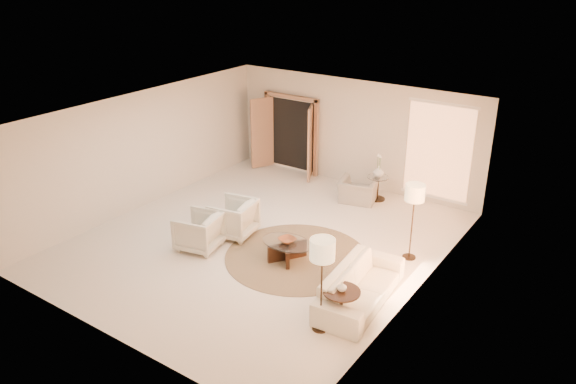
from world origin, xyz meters
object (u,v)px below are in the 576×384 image
Objects in this scene: side_table at (378,186)px; floor_lamp_far at (322,254)px; armchair_right at (199,230)px; end_table at (341,300)px; accent_chair at (358,187)px; floor_lamp_near at (415,196)px; armchair_left at (233,216)px; sofa at (360,286)px; bowl at (287,240)px; end_vase at (342,287)px; coffee_table at (287,249)px; side_vase at (379,172)px.

floor_lamp_far is at bearing -73.34° from side_table.
end_table is (3.70, -0.54, -0.02)m from armchair_right.
accent_chair reaches higher than end_table.
armchair_right is 4.44m from floor_lamp_near.
armchair_left reaches higher than side_table.
accent_chair is at bearing -130.91° from side_table.
sofa is 2.63× the size of armchair_right.
end_vase is (1.91, -1.18, 0.23)m from bowl.
sofa is 4.39m from accent_chair.
accent_chair is (1.60, 4.00, -0.03)m from armchair_right.
sofa is 6.68× the size of bowl.
armchair_right is at bearing 86.99° from sofa.
side_table is at bearing 109.60° from end_table.
side_table is (0.15, 3.76, 0.12)m from coffee_table.
floor_lamp_near is at bearing -51.03° from side_vase.
side_table is (-1.75, 4.25, 0.04)m from sofa.
floor_lamp_far is at bearing 165.88° from sofa.
floor_lamp_far reaches higher than end_vase.
accent_chair is 0.56× the size of floor_lamp_near.
armchair_right is 0.95× the size of accent_chair.
floor_lamp_near is (2.19, -1.89, 0.98)m from accent_chair.
side_table is 3.63× the size of end_vase.
floor_lamp_far reaches higher than side_table.
armchair_left is 3.93m from side_table.
end_table is 5.25m from side_vase.
armchair_left is 1.45× the size of side_table.
sofa is 2.51× the size of armchair_left.
side_table is at bearing 143.58° from armchair_left.
bowl is (1.59, -0.23, -0.00)m from armchair_left.
armchair_left is 0.80× the size of coffee_table.
end_vase is (3.50, -1.41, 0.23)m from armchair_left.
end_vase is (2.10, -4.54, 0.28)m from accent_chair.
side_vase is at bearing -144.81° from accent_chair.
side_vase is (0.15, 3.76, 0.30)m from bowl.
sofa is 4.60m from side_table.
accent_chair is (1.40, 3.13, -0.05)m from armchair_left.
side_vase reaches higher than coffee_table.
armchair_right is 3.75m from end_vase.
bowl is 1.98× the size of end_vase.
side_table is (0.34, 0.39, -0.02)m from accent_chair.
floor_lamp_near reaches higher than end_table.
armchair_right reaches higher than sofa.
side_table is at bearing 87.75° from coffee_table.
end_table is at bearing 0.00° from end_vase.
bowl is at bearing 70.31° from sofa.
side_vase reaches higher than accent_chair.
floor_lamp_near is at bearing 98.85° from armchair_left.
armchair_right reaches higher than side_table.
accent_chair is 0.54× the size of floor_lamp_far.
sofa is 3.57× the size of end_table.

